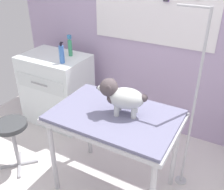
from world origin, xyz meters
The scene contains 8 objects.
rear_wall_panel centered at (0.00, 1.28, 1.16)m, with size 4.00×0.11×2.30m.
grooming_table centered at (-0.02, 0.13, 0.75)m, with size 1.05×0.70×0.83m.
grooming_arm centered at (0.51, 0.50, 0.78)m, with size 0.30×0.11×1.67m.
dog centered at (0.01, 0.16, 0.99)m, with size 0.40×0.26×0.30m.
counter_left centered at (-1.22, 0.79, 0.45)m, with size 0.80×0.58×0.90m.
stool centered at (-1.04, -0.13, 0.44)m, with size 0.32×0.32×0.55m.
conditioner_bottle centered at (-1.05, 0.90, 1.01)m, with size 0.05×0.05×0.25m.
spray_bottle_short centered at (-0.99, 0.67, 1.00)m, with size 0.06×0.06×0.24m.
Camera 1 is at (0.82, -1.44, 2.00)m, focal length 41.58 mm.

